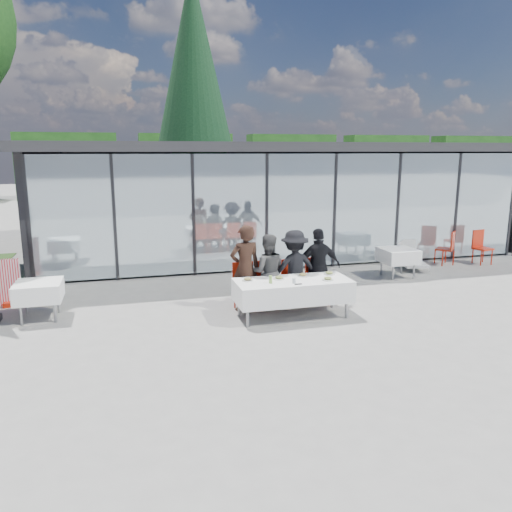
{
  "coord_description": "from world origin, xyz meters",
  "views": [
    {
      "loc": [
        -2.68,
        -8.6,
        3.23
      ],
      "look_at": [
        -0.03,
        1.2,
        1.08
      ],
      "focal_mm": 35.0,
      "sensor_mm": 36.0,
      "label": 1
    }
  ],
  "objects_px": {
    "diner_d": "(318,267)",
    "plate_b": "(279,278)",
    "dining_table": "(293,290)",
    "plate_c": "(303,275)",
    "plate_extra": "(328,279)",
    "juice_bottle": "(271,280)",
    "diner_chair_c": "(293,280)",
    "spare_table_left": "(39,291)",
    "spare_table_right": "(398,256)",
    "diner_chair_d": "(317,278)",
    "folded_eyeglasses": "(298,284)",
    "spare_chair_b": "(448,246)",
    "plate_d": "(329,273)",
    "diner_chair_a": "(244,284)",
    "plate_a": "(248,279)",
    "diner_chair_b": "(266,282)",
    "diner_c": "(294,269)",
    "lounger": "(409,258)",
    "conifer_tree": "(194,82)",
    "diner_a": "(245,268)",
    "diner_b": "(267,272)",
    "spare_chair_a": "(481,245)"
  },
  "relations": [
    {
      "from": "dining_table",
      "to": "plate_extra",
      "type": "distance_m",
      "value": 0.72
    },
    {
      "from": "dining_table",
      "to": "plate_c",
      "type": "bearing_deg",
      "value": 36.77
    },
    {
      "from": "spare_chair_b",
      "to": "diner_chair_a",
      "type": "bearing_deg",
      "value": -159.91
    },
    {
      "from": "diner_chair_a",
      "to": "plate_d",
      "type": "height_order",
      "value": "diner_chair_a"
    },
    {
      "from": "diner_c",
      "to": "plate_c",
      "type": "height_order",
      "value": "diner_c"
    },
    {
      "from": "plate_c",
      "to": "folded_eyeglasses",
      "type": "height_order",
      "value": "plate_c"
    },
    {
      "from": "plate_b",
      "to": "lounger",
      "type": "relative_size",
      "value": 0.16
    },
    {
      "from": "spare_chair_b",
      "to": "folded_eyeglasses",
      "type": "bearing_deg",
      "value": -148.94
    },
    {
      "from": "spare_table_left",
      "to": "lounger",
      "type": "bearing_deg",
      "value": 12.34
    },
    {
      "from": "diner_chair_d",
      "to": "spare_table_right",
      "type": "xyz_separation_m",
      "value": [
        2.9,
        1.58,
        0.02
      ]
    },
    {
      "from": "plate_c",
      "to": "spare_chair_b",
      "type": "xyz_separation_m",
      "value": [
        5.53,
        2.95,
        -0.24
      ]
    },
    {
      "from": "spare_table_left",
      "to": "conifer_tree",
      "type": "relative_size",
      "value": 0.08
    },
    {
      "from": "plate_c",
      "to": "spare_chair_b",
      "type": "distance_m",
      "value": 6.27
    },
    {
      "from": "plate_extra",
      "to": "juice_bottle",
      "type": "relative_size",
      "value": 1.55
    },
    {
      "from": "spare_chair_a",
      "to": "spare_table_right",
      "type": "bearing_deg",
      "value": -166.31
    },
    {
      "from": "plate_extra",
      "to": "spare_table_right",
      "type": "relative_size",
      "value": 0.27
    },
    {
      "from": "diner_chair_b",
      "to": "diner_c",
      "type": "xyz_separation_m",
      "value": [
        0.59,
        -0.09,
        0.27
      ]
    },
    {
      "from": "diner_chair_c",
      "to": "spare_chair_a",
      "type": "distance_m",
      "value": 6.99
    },
    {
      "from": "plate_extra",
      "to": "spare_table_right",
      "type": "xyz_separation_m",
      "value": [
        3.05,
        2.52,
        -0.22
      ]
    },
    {
      "from": "plate_a",
      "to": "diner_chair_a",
      "type": "bearing_deg",
      "value": 83.14
    },
    {
      "from": "plate_c",
      "to": "juice_bottle",
      "type": "relative_size",
      "value": 1.55
    },
    {
      "from": "spare_table_right",
      "to": "diner_a",
      "type": "bearing_deg",
      "value": -159.71
    },
    {
      "from": "diner_chair_a",
      "to": "folded_eyeglasses",
      "type": "xyz_separation_m",
      "value": [
        0.79,
        -1.09,
        0.22
      ]
    },
    {
      "from": "folded_eyeglasses",
      "to": "spare_chair_b",
      "type": "distance_m",
      "value": 6.82
    },
    {
      "from": "diner_b",
      "to": "lounger",
      "type": "height_order",
      "value": "diner_b"
    },
    {
      "from": "plate_extra",
      "to": "juice_bottle",
      "type": "bearing_deg",
      "value": 176.66
    },
    {
      "from": "diner_chair_d",
      "to": "lounger",
      "type": "bearing_deg",
      "value": 33.04
    },
    {
      "from": "diner_chair_c",
      "to": "spare_table_left",
      "type": "distance_m",
      "value": 5.08
    },
    {
      "from": "plate_d",
      "to": "folded_eyeglasses",
      "type": "relative_size",
      "value": 1.64
    },
    {
      "from": "plate_extra",
      "to": "spare_chair_b",
      "type": "distance_m",
      "value": 6.17
    },
    {
      "from": "spare_table_right",
      "to": "diner_chair_d",
      "type": "bearing_deg",
      "value": -151.49
    },
    {
      "from": "diner_chair_d",
      "to": "lounger",
      "type": "height_order",
      "value": "diner_chair_d"
    },
    {
      "from": "diner_chair_c",
      "to": "diner_chair_d",
      "type": "height_order",
      "value": "same"
    },
    {
      "from": "juice_bottle",
      "to": "folded_eyeglasses",
      "type": "xyz_separation_m",
      "value": [
        0.48,
        -0.22,
        -0.07
      ]
    },
    {
      "from": "plate_a",
      "to": "spare_table_left",
      "type": "relative_size",
      "value": 0.27
    },
    {
      "from": "diner_chair_d",
      "to": "plate_extra",
      "type": "height_order",
      "value": "diner_chair_d"
    },
    {
      "from": "diner_b",
      "to": "spare_chair_b",
      "type": "xyz_separation_m",
      "value": [
        6.15,
        2.51,
        -0.25
      ]
    },
    {
      "from": "diner_c",
      "to": "spare_table_right",
      "type": "bearing_deg",
      "value": -156.56
    },
    {
      "from": "diner_chair_a",
      "to": "plate_d",
      "type": "xyz_separation_m",
      "value": [
        1.66,
        -0.53,
        0.24
      ]
    },
    {
      "from": "plate_a",
      "to": "dining_table",
      "type": "bearing_deg",
      "value": -11.07
    },
    {
      "from": "diner_chair_a",
      "to": "folded_eyeglasses",
      "type": "relative_size",
      "value": 6.96
    },
    {
      "from": "juice_bottle",
      "to": "diner_chair_b",
      "type": "bearing_deg",
      "value": 79.21
    },
    {
      "from": "diner_d",
      "to": "plate_b",
      "type": "height_order",
      "value": "diner_d"
    },
    {
      "from": "plate_extra",
      "to": "spare_table_right",
      "type": "bearing_deg",
      "value": 39.51
    },
    {
      "from": "plate_c",
      "to": "spare_table_left",
      "type": "relative_size",
      "value": 0.27
    },
    {
      "from": "plate_b",
      "to": "spare_table_left",
      "type": "height_order",
      "value": "plate_b"
    },
    {
      "from": "plate_extra",
      "to": "juice_bottle",
      "type": "height_order",
      "value": "juice_bottle"
    },
    {
      "from": "dining_table",
      "to": "diner_c",
      "type": "bearing_deg",
      "value": 68.05
    },
    {
      "from": "juice_bottle",
      "to": "dining_table",
      "type": "bearing_deg",
      "value": 14.24
    },
    {
      "from": "plate_d",
      "to": "lounger",
      "type": "relative_size",
      "value": 0.16
    }
  ]
}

